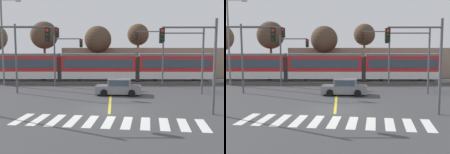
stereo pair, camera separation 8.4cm
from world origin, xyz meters
The scene contains 29 objects.
ground_plane centered at (0.00, 0.00, 0.00)m, with size 200.00×200.00×0.00m, color #3D3D3F.
track_bed centered at (0.00, 15.50, 0.09)m, with size 120.00×4.00×0.18m, color #56514C.
rail_near centered at (0.00, 14.78, 0.23)m, with size 120.00×0.08×0.10m, color #939399.
rail_far centered at (0.00, 16.22, 0.23)m, with size 120.00×0.08×0.10m, color #939399.
light_rail_tram centered at (-1.59, 15.49, 2.05)m, with size 28.00×2.64×3.43m.
crosswalk_stripe_0 centered at (-5.46, -2.52, 0.00)m, with size 0.56×2.80×0.01m, color silver.
crosswalk_stripe_1 centered at (-4.37, -2.65, 0.00)m, with size 0.56×2.80×0.01m, color silver.
crosswalk_stripe_2 centered at (-3.27, -2.79, 0.00)m, with size 0.56×2.80×0.01m, color silver.
crosswalk_stripe_3 centered at (-2.18, -2.93, 0.00)m, with size 0.56×2.80×0.01m, color silver.
crosswalk_stripe_4 centered at (-1.09, -3.06, 0.00)m, with size 0.56×2.80×0.01m, color silver.
crosswalk_stripe_5 centered at (0.00, -3.20, 0.00)m, with size 0.56×2.80×0.01m, color silver.
crosswalk_stripe_6 centered at (1.09, -3.33, 0.00)m, with size 0.56×2.80×0.01m, color silver.
crosswalk_stripe_7 centered at (2.18, -3.47, 0.00)m, with size 0.56×2.80×0.01m, color silver.
crosswalk_stripe_8 centered at (3.27, -3.60, 0.00)m, with size 0.56×2.80×0.01m, color silver.
crosswalk_stripe_9 centered at (4.37, -3.74, 0.00)m, with size 0.56×2.80×0.01m, color silver.
crosswalk_stripe_10 centered at (5.46, -3.88, 0.00)m, with size 0.56×2.80×0.01m, color silver.
lane_centre_line centered at (0.00, 6.15, 0.00)m, with size 0.20×14.70×0.01m, color gold.
sedan_crossing centered at (0.73, 6.25, 0.70)m, with size 4.31×2.14×1.52m.
traffic_light_near_left centered at (-6.12, -1.85, 4.09)m, with size 3.75×0.38×6.24m.
traffic_light_far_left centered at (-5.27, 11.79, 3.79)m, with size 3.25×0.38×5.74m.
traffic_light_mid_right centered at (7.31, 6.96, 4.14)m, with size 4.25×0.38×6.30m.
traffic_light_mid_left centered at (-7.70, 7.10, 4.44)m, with size 4.25×0.38×6.64m.
traffic_light_far_right centered at (4.78, 11.92, 4.27)m, with size 3.25×0.38×6.48m.
traffic_light_near_right centered at (5.72, -1.25, 4.12)m, with size 3.75×0.38×6.33m.
street_lamp_west centered at (-12.23, 12.42, 5.57)m, with size 2.37×0.28×9.90m.
bare_tree_west centered at (-9.39, 19.54, 6.00)m, with size 3.79×3.79×7.93m.
bare_tree_east centered at (-1.93, 19.37, 5.41)m, with size 3.73×3.73×7.31m.
bare_tree_far_east centered at (3.77, 21.27, 6.11)m, with size 3.11×3.11×7.73m.
building_backdrop_far centered at (5.03, 23.51, 2.14)m, with size 24.47×6.00×4.28m, color gray.
Camera 1 is at (0.34, -19.66, 4.57)m, focal length 45.00 mm.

